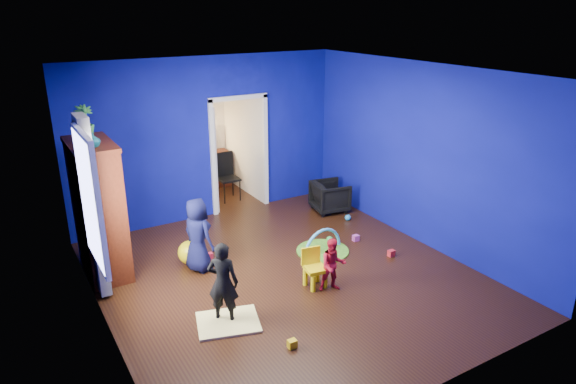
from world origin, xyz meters
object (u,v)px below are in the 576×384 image
armchair (330,196)px  vase (93,140)px  folding_chair (228,178)px  kid_chair (315,270)px  hopper_ball (190,252)px  child_navy (198,235)px  tv_armoire (98,210)px  child_black (223,282)px  toddler_red (333,265)px  crt_tv (101,206)px  play_mat (323,251)px  study_desk (210,170)px

armchair → vase: 4.60m
folding_chair → kid_chair: bearing=-96.1°
vase → hopper_ball: vase is taller
child_navy → tv_armoire: (-1.20, 0.66, 0.42)m
armchair → child_black: 3.96m
child_navy → hopper_ball: child_navy is taller
toddler_red → child_black: bearing=-163.6°
armchair → folding_chair: (-1.40, 1.53, 0.17)m
kid_chair → armchair: bearing=60.6°
crt_tv → child_navy: bearing=-29.4°
play_mat → child_navy: bearing=166.8°
child_black → study_desk: child_black is taller
toddler_red → tv_armoire: size_ratio=0.39×
tv_armoire → study_desk: tv_armoire is taller
child_navy → hopper_ball: size_ratio=3.04×
study_desk → folding_chair: size_ratio=0.96×
play_mat → kid_chair: bearing=-130.0°
child_black → crt_tv: crt_tv is taller
hopper_ball → child_navy: bearing=-78.7°
crt_tv → tv_armoire: bearing=180.0°
child_navy → kid_chair: (1.20, -1.28, -0.31)m
tv_armoire → child_black: bearing=-64.1°
armchair → toddler_red: toddler_red is taller
folding_chair → child_navy: bearing=-123.1°
study_desk → vase: bearing=-132.5°
play_mat → toddler_red: bearing=-118.0°
vase → crt_tv: 1.08m
child_black → folding_chair: size_ratio=1.14×
hopper_ball → kid_chair: bearing=-50.7°
armchair → kid_chair: 2.84m
armchair → folding_chair: size_ratio=0.69×
study_desk → folding_chair: folding_chair is taller
kid_chair → study_desk: bearing=95.0°
child_navy → study_desk: child_navy is taller
tv_armoire → hopper_ball: tv_armoire is taller
tv_armoire → child_navy: bearing=-28.6°
crt_tv → study_desk: crt_tv is taller
toddler_red → hopper_ball: (-1.40, 1.73, -0.20)m
child_navy → tv_armoire: tv_armoire is taller
toddler_red → play_mat: (0.55, 1.03, -0.37)m
vase → crt_tv: (0.04, 0.30, -1.03)m
kid_chair → play_mat: bearing=59.9°
kid_chair → folding_chair: 3.76m
armchair → crt_tv: (-4.17, -0.26, 0.73)m
child_black → hopper_ball: 1.67m
crt_tv → folding_chair: crt_tv is taller
armchair → crt_tv: bearing=103.6°
crt_tv → folding_chair: (2.76, 1.80, -0.56)m
child_navy → study_desk: (1.60, 3.41, -0.18)m
toddler_red → vase: 3.57m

